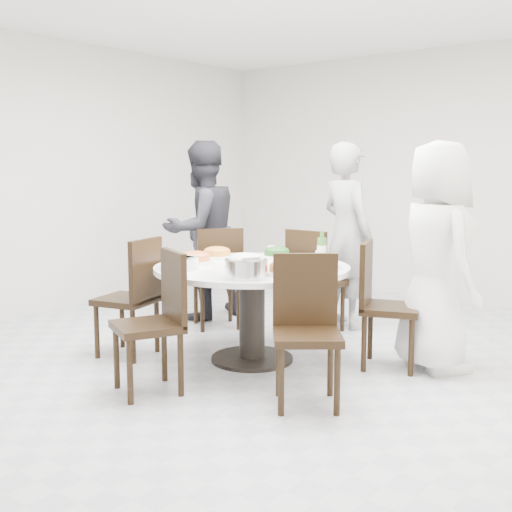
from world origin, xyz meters
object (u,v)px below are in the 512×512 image
Objects in this scene: chair_se at (307,332)px; rice_bowl at (246,268)px; beverage_bottle at (322,247)px; chair_n at (317,281)px; chair_sw at (126,297)px; chair_s at (147,323)px; chair_nw at (216,277)px; soup_bowl at (180,263)px; chair_ne at (391,305)px; diner_right at (436,257)px; diner_middle at (347,235)px; diner_left at (201,230)px; dining_table at (252,313)px.

chair_se is 3.22× the size of rice_bowl.
chair_n is at bearing 125.84° from beverage_bottle.
chair_n is at bearing 138.00° from chair_sw.
chair_s is at bearing 89.54° from chair_n.
soup_bowl is (0.61, -1.07, 0.32)m from chair_nw.
chair_ne is 3.22× the size of rice_bowl.
chair_s is 0.56× the size of diner_right.
chair_ne is 1.35m from diner_middle.
chair_nw is 1.28m from diner_middle.
chair_n is 0.54m from diner_middle.
beverage_bottle reaches higher than rice_bowl.
diner_left is 6.44× the size of soup_bowl.
rice_bowl is 1.18× the size of beverage_bottle.
diner_middle is (-0.01, 1.42, 0.49)m from dining_table.
diner_right is at bearing 52.23° from rice_bowl.
beverage_bottle is at bearing 87.93° from diner_left.
diner_left is at bearing 147.94° from dining_table.
chair_n is 1.00× the size of chair_s.
chair_ne is at bearing 2.97° from beverage_bottle.
chair_ne is 1.19m from rice_bowl.
chair_ne is 1.60m from soup_bowl.
rice_bowl is at bearing 104.49° from chair_n.
soup_bowl is at bearing 65.63° from chair_nw.
soup_bowl is at bearing 106.84° from chair_ne.
dining_table is at bearing 105.08° from chair_sw.
rice_bowl is at bearing -91.06° from beverage_bottle.
chair_se is at bearing -31.01° from dining_table.
chair_nw is 2.14m from chair_se.
rice_bowl is at bearing -55.37° from dining_table.
chair_sw is 0.64m from soup_bowl.
beverage_bottle is at bearing 55.30° from soup_bowl.
soup_bowl reaches higher than dining_table.
chair_nw is 2.15m from diner_right.
chair_se is at bearing 121.17° from chair_n.
chair_se is at bearing -3.77° from soup_bowl.
beverage_bottle reaches higher than chair_sw.
chair_sw is at bearing -140.05° from beverage_bottle.
diner_right reaches higher than beverage_bottle.
rice_bowl reaches higher than dining_table.
chair_n is 0.54× the size of diner_left.
diner_left is at bearing 109.43° from chair_se.
chair_nw is 1.27m from soup_bowl.
diner_middle is (0.08, 0.37, 0.39)m from chair_n.
soup_bowl is (-0.63, -0.01, -0.02)m from rice_bowl.
soup_bowl is (-1.24, -0.96, 0.32)m from chair_ne.
diner_middle reaches higher than diner_right.
chair_n is 1.54m from soup_bowl.
diner_right is 1.89m from soup_bowl.
chair_se is 3.49× the size of soup_bowl.
chair_sw is at bearing -176.38° from rice_bowl.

